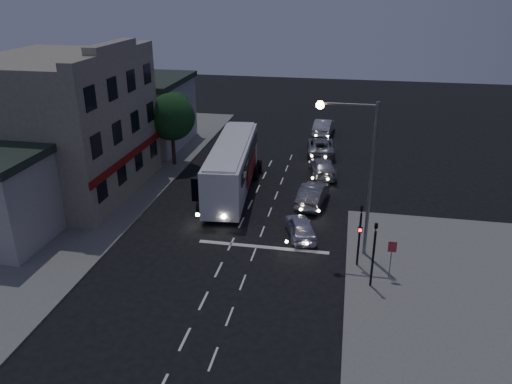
% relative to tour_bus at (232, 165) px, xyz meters
% --- Properties ---
extents(ground, '(120.00, 120.00, 0.00)m').
position_rel_tour_bus_xyz_m(ground, '(1.86, -10.32, -2.07)').
color(ground, black).
extents(sidewalk_near, '(12.00, 24.00, 0.12)m').
position_rel_tour_bus_xyz_m(sidewalk_near, '(14.86, -14.32, -2.01)').
color(sidewalk_near, slate).
rests_on(sidewalk_near, ground).
extents(sidewalk_far, '(12.00, 50.00, 0.12)m').
position_rel_tour_bus_xyz_m(sidewalk_far, '(-11.14, -2.32, -2.01)').
color(sidewalk_far, slate).
rests_on(sidewalk_far, ground).
extents(road_markings, '(8.00, 30.55, 0.01)m').
position_rel_tour_bus_xyz_m(road_markings, '(3.14, -7.01, -2.06)').
color(road_markings, silver).
rests_on(road_markings, ground).
extents(tour_bus, '(3.74, 12.66, 3.83)m').
position_rel_tour_bus_xyz_m(tour_bus, '(0.00, 0.00, 0.00)').
color(tour_bus, white).
rests_on(tour_bus, ground).
extents(car_suv, '(2.63, 4.17, 1.32)m').
position_rel_tour_bus_xyz_m(car_suv, '(5.92, -6.52, -1.41)').
color(car_suv, silver).
rests_on(car_suv, ground).
extents(car_sedan_a, '(2.21, 4.86, 1.55)m').
position_rel_tour_bus_xyz_m(car_sedan_a, '(6.27, -1.43, -1.30)').
color(car_sedan_a, gray).
rests_on(car_sedan_a, ground).
extents(car_sedan_b, '(2.84, 5.09, 1.39)m').
position_rel_tour_bus_xyz_m(car_sedan_b, '(6.55, 4.64, -1.37)').
color(car_sedan_b, '#B3B3B8').
rests_on(car_sedan_b, ground).
extents(car_sedan_c, '(2.95, 5.57, 1.49)m').
position_rel_tour_bus_xyz_m(car_sedan_c, '(6.04, 10.20, -1.32)').
color(car_sedan_c, gray).
rests_on(car_sedan_c, ground).
extents(car_extra, '(2.10, 5.19, 1.68)m').
position_rel_tour_bus_xyz_m(car_extra, '(5.89, 16.58, -1.23)').
color(car_extra, silver).
rests_on(car_extra, ground).
extents(traffic_signal_main, '(0.25, 0.35, 4.10)m').
position_rel_tour_bus_xyz_m(traffic_signal_main, '(9.46, -9.54, 0.35)').
color(traffic_signal_main, black).
rests_on(traffic_signal_main, sidewalk_near).
extents(traffic_signal_side, '(0.18, 0.15, 4.10)m').
position_rel_tour_bus_xyz_m(traffic_signal_side, '(10.16, -11.52, 0.35)').
color(traffic_signal_side, black).
rests_on(traffic_signal_side, sidewalk_near).
extents(regulatory_sign, '(0.45, 0.12, 2.20)m').
position_rel_tour_bus_xyz_m(regulatory_sign, '(11.16, -10.56, -0.47)').
color(regulatory_sign, slate).
rests_on(regulatory_sign, sidewalk_near).
extents(streetlight, '(3.32, 0.44, 9.00)m').
position_rel_tour_bus_xyz_m(streetlight, '(9.20, -8.12, 3.66)').
color(streetlight, slate).
rests_on(streetlight, sidewalk_near).
extents(main_building, '(10.12, 12.00, 11.00)m').
position_rel_tour_bus_xyz_m(main_building, '(-12.10, -2.32, 3.09)').
color(main_building, gray).
rests_on(main_building, sidewalk_far).
extents(low_building_north, '(9.40, 9.40, 6.50)m').
position_rel_tour_bus_xyz_m(low_building_north, '(-11.64, 9.68, 1.32)').
color(low_building_north, '#B8B5B1').
rests_on(low_building_north, sidewalk_far).
extents(street_tree, '(4.00, 4.00, 6.20)m').
position_rel_tour_bus_xyz_m(street_tree, '(-6.35, 4.70, 2.43)').
color(street_tree, black).
rests_on(street_tree, sidewalk_far).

